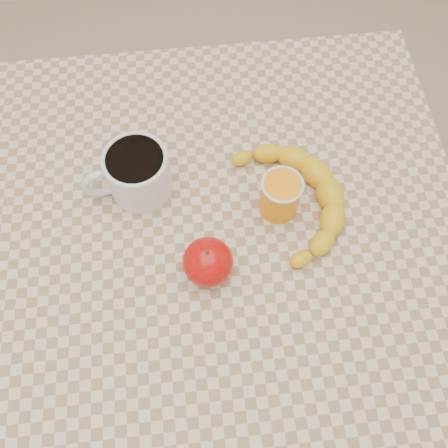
{
  "coord_description": "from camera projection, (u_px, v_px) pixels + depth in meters",
  "views": [
    {
      "loc": [
        -0.04,
        -0.34,
        1.48
      ],
      "look_at": [
        0.0,
        0.0,
        0.77
      ],
      "focal_mm": 40.0,
      "sensor_mm": 36.0,
      "label": 1
    }
  ],
  "objects": [
    {
      "name": "ground",
      "position": [
        224.0,
        336.0,
        1.48
      ],
      "size": [
        3.0,
        3.0,
        0.0
      ],
      "primitive_type": "plane",
      "color": "tan",
      "rests_on": "ground"
    },
    {
      "name": "table",
      "position": [
        224.0,
        250.0,
        0.88
      ],
      "size": [
        0.8,
        0.8,
        0.75
      ],
      "color": "beige",
      "rests_on": "ground"
    },
    {
      "name": "apple",
      "position": [
        208.0,
        262.0,
        0.74
      ],
      "size": [
        0.08,
        0.08,
        0.07
      ],
      "color": "#A00508",
      "rests_on": "table"
    },
    {
      "name": "banana",
      "position": [
        295.0,
        198.0,
        0.81
      ],
      "size": [
        0.28,
        0.33,
        0.04
      ],
      "primitive_type": null,
      "rotation": [
        0.0,
        0.0,
        0.16
      ],
      "color": "yellow",
      "rests_on": "table"
    },
    {
      "name": "orange_juice_glass",
      "position": [
        280.0,
        196.0,
        0.79
      ],
      "size": [
        0.07,
        0.07,
        0.08
      ],
      "color": "orange",
      "rests_on": "table"
    },
    {
      "name": "coffee_mug",
      "position": [
        136.0,
        172.0,
        0.8
      ],
      "size": [
        0.15,
        0.12,
        0.09
      ],
      "color": "silver",
      "rests_on": "table"
    }
  ]
}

